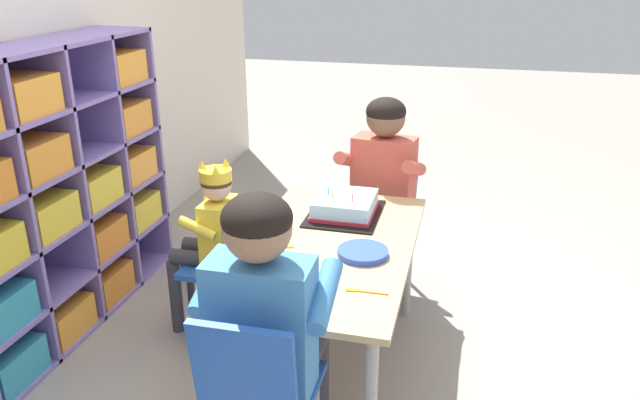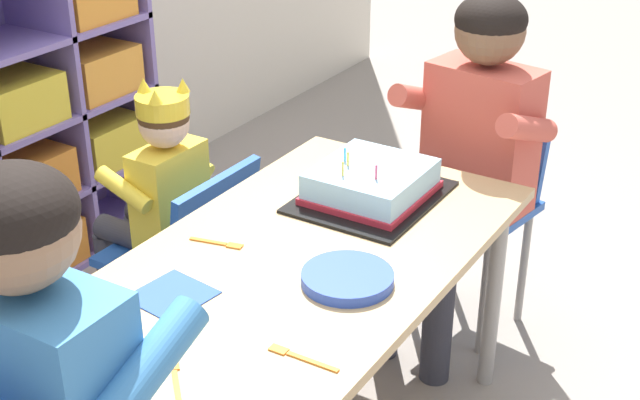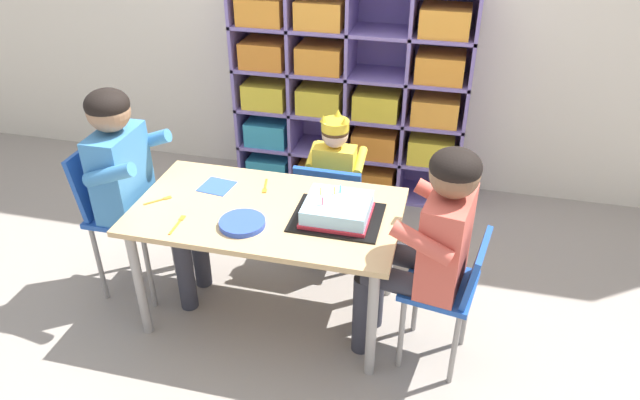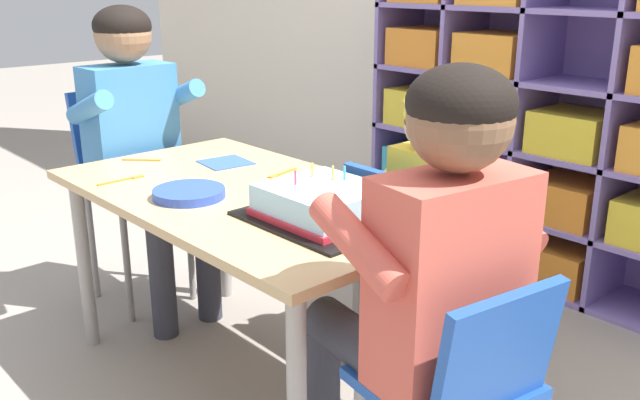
% 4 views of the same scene
% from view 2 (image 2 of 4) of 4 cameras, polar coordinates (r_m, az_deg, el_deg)
% --- Properties ---
extents(activity_table, '(1.17, 0.66, 0.59)m').
position_cam_2_polar(activity_table, '(1.99, -1.15, -5.04)').
color(activity_table, tan).
rests_on(activity_table, ground).
extents(classroom_chair_blue, '(0.37, 0.33, 0.61)m').
position_cam_2_polar(classroom_chair_blue, '(2.44, -8.30, -2.98)').
color(classroom_chair_blue, '#1E4CA8').
rests_on(classroom_chair_blue, ground).
extents(child_with_crown, '(0.30, 0.31, 0.83)m').
position_cam_2_polar(child_with_crown, '(2.44, -10.41, 0.65)').
color(child_with_crown, yellow).
rests_on(child_with_crown, ground).
extents(adult_helper_seated, '(0.44, 0.41, 1.07)m').
position_cam_2_polar(adult_helper_seated, '(1.52, -15.62, -10.99)').
color(adult_helper_seated, '#3D7FBC').
rests_on(adult_helper_seated, ground).
extents(classroom_chair_guest_side, '(0.35, 0.34, 0.65)m').
position_cam_2_polar(classroom_chair_guest_side, '(2.65, 10.45, 0.03)').
color(classroom_chair_guest_side, '#1E4CA8').
rests_on(classroom_chair_guest_side, ground).
extents(guest_at_table_side, '(0.46, 0.44, 1.02)m').
position_cam_2_polar(guest_at_table_side, '(2.48, 9.60, 3.85)').
color(guest_at_table_side, '#D15647').
rests_on(guest_at_table_side, ground).
extents(birthday_cake_on_tray, '(0.38, 0.31, 0.12)m').
position_cam_2_polar(birthday_cake_on_tray, '(2.18, 3.21, 0.99)').
color(birthday_cake_on_tray, black).
rests_on(birthday_cake_on_tray, activity_table).
extents(paper_plate_stack, '(0.19, 0.19, 0.02)m').
position_cam_2_polar(paper_plate_stack, '(1.84, 1.78, -5.04)').
color(paper_plate_stack, blue).
rests_on(paper_plate_stack, activity_table).
extents(paper_napkin_square, '(0.16, 0.16, 0.00)m').
position_cam_2_polar(paper_napkin_square, '(1.83, -9.49, -6.06)').
color(paper_napkin_square, '#3356B7').
rests_on(paper_napkin_square, activity_table).
extents(fork_scattered_mid_table, '(0.04, 0.13, 0.00)m').
position_cam_2_polar(fork_scattered_mid_table, '(2.00, -6.47, -2.79)').
color(fork_scattered_mid_table, orange).
rests_on(fork_scattered_mid_table, activity_table).
extents(fork_by_napkin, '(0.02, 0.14, 0.00)m').
position_cam_2_polar(fork_by_napkin, '(1.63, -1.37, -10.07)').
color(fork_by_napkin, orange).
rests_on(fork_by_napkin, activity_table).
extents(fork_near_cake_tray, '(0.10, 0.10, 0.00)m').
position_cam_2_polar(fork_near_cake_tray, '(1.61, -9.31, -11.14)').
color(fork_near_cake_tray, orange).
rests_on(fork_near_cake_tray, activity_table).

